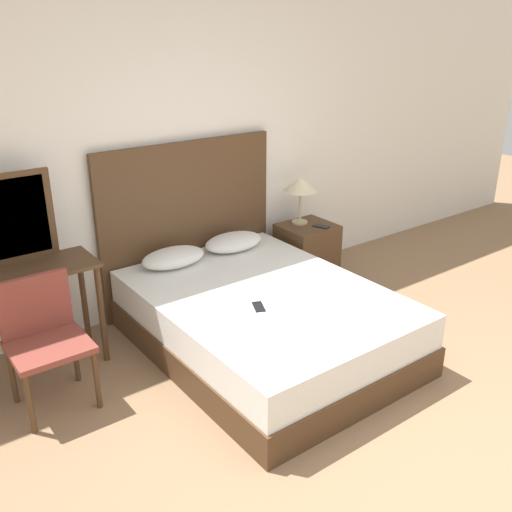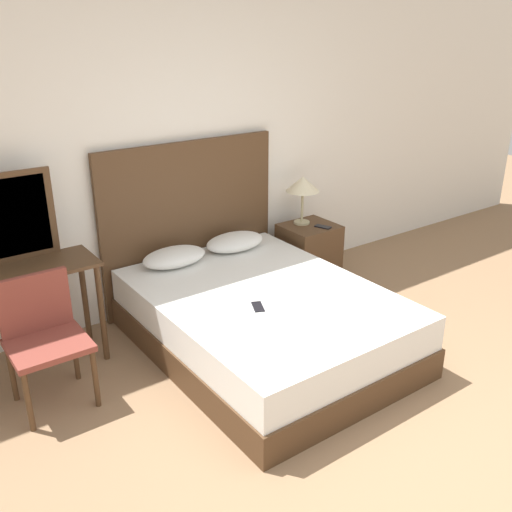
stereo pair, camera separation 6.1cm
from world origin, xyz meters
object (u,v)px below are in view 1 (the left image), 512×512
object	(u,v)px
vanity_desk	(26,291)
table_lamp	(301,185)
bed	(264,321)
chair	(44,333)
phone_on_bed	(259,307)
phone_on_nightstand	(321,226)
nightstand	(307,253)

from	to	relation	value
vanity_desk	table_lamp	bearing A→B (deg)	2.17
bed	table_lamp	world-z (taller)	table_lamp
table_lamp	chair	xyz separation A→B (m)	(-2.57, -0.51, -0.44)
table_lamp	phone_on_bed	bearing A→B (deg)	-140.83
bed	phone_on_bed	bearing A→B (deg)	-136.88
bed	table_lamp	bearing A→B (deg)	38.43
phone_on_nightstand	chair	size ratio (longest dim) A/B	0.19
table_lamp	phone_on_nightstand	xyz separation A→B (m)	(0.09, -0.20, -0.36)
nightstand	vanity_desk	distance (m)	2.59
phone_on_nightstand	phone_on_bed	bearing A→B (deg)	-148.58
nightstand	phone_on_nightstand	bearing A→B (deg)	-59.40
vanity_desk	chair	world-z (taller)	chair
phone_on_bed	vanity_desk	distance (m)	1.60
nightstand	phone_on_nightstand	xyz separation A→B (m)	(0.07, -0.11, 0.29)
bed	phone_on_nightstand	bearing A→B (deg)	29.19
phone_on_bed	nightstand	bearing A→B (deg)	36.12
table_lamp	vanity_desk	size ratio (longest dim) A/B	0.47
chair	phone_on_nightstand	bearing A→B (deg)	6.63
bed	vanity_desk	distance (m)	1.71
nightstand	table_lamp	world-z (taller)	table_lamp
phone_on_bed	phone_on_nightstand	size ratio (longest dim) A/B	1.00
bed	nightstand	size ratio (longest dim) A/B	3.72
phone_on_nightstand	vanity_desk	world-z (taller)	vanity_desk
phone_on_bed	bed	bearing A→B (deg)	43.12
bed	chair	xyz separation A→B (m)	(-1.51, 0.34, 0.26)
nightstand	bed	bearing A→B (deg)	-145.21
phone_on_bed	table_lamp	bearing A→B (deg)	39.17
vanity_desk	phone_on_bed	bearing A→B (deg)	-35.38
phone_on_nightstand	chair	bearing A→B (deg)	-173.37
phone_on_bed	nightstand	xyz separation A→B (m)	(1.27, 0.93, -0.21)
phone_on_nightstand	chair	distance (m)	2.68
bed	table_lamp	size ratio (longest dim) A/B	4.65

